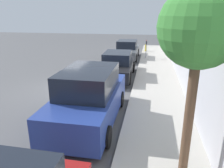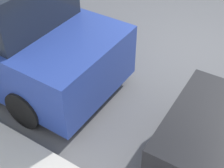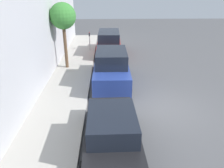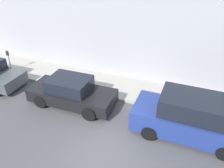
% 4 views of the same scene
% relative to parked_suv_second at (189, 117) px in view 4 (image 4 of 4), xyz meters
% --- Properties ---
extents(ground_plane, '(60.00, 60.00, 0.00)m').
position_rel_parked_suv_second_xyz_m(ground_plane, '(-2.25, 2.99, -0.93)').
color(ground_plane, '#515154').
extents(sidewalk, '(2.49, 32.00, 0.15)m').
position_rel_parked_suv_second_xyz_m(sidewalk, '(2.50, 2.99, -0.86)').
color(sidewalk, '#B2ADA3').
rests_on(sidewalk, ground_plane).
extents(parked_suv_second, '(2.08, 4.82, 1.98)m').
position_rel_parked_suv_second_xyz_m(parked_suv_second, '(0.00, 0.00, 0.00)').
color(parked_suv_second, navy).
rests_on(parked_suv_second, ground_plane).
extents(parked_sedan_third, '(1.92, 4.53, 1.54)m').
position_rel_parked_suv_second_xyz_m(parked_sedan_third, '(0.13, 5.87, -0.21)').
color(parked_sedan_third, black).
rests_on(parked_sedan_third, ground_plane).
extents(parking_meter_far, '(0.11, 0.15, 1.46)m').
position_rel_parked_suv_second_xyz_m(parking_meter_far, '(1.70, 11.44, 0.11)').
color(parking_meter_far, '#ADADB2').
rests_on(parking_meter_far, sidewalk).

